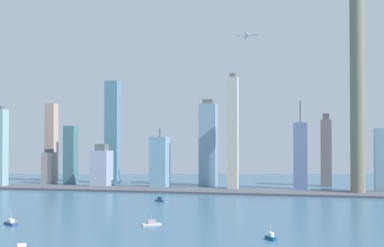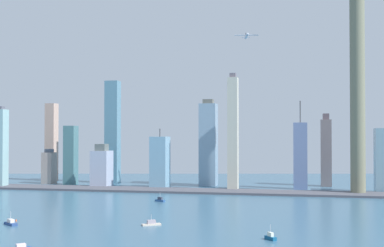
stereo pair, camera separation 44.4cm
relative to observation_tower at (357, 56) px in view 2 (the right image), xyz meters
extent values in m
cube|color=#4A4C55|center=(-244.71, -12.51, -167.39)|extent=(710.31, 50.92, 2.66)
cylinder|color=slate|center=(0.00, 0.00, -36.46)|extent=(17.90, 17.90, 264.51)
cube|color=#82A1BA|center=(-198.76, 75.91, -110.26)|extent=(23.93, 23.45, 116.92)
cube|color=#5F5E58|center=(-198.76, 75.91, -48.70)|extent=(14.36, 14.07, 6.20)
cube|color=#677BA9|center=(-69.17, 51.24, -124.37)|extent=(18.18, 15.09, 88.69)
cylinder|color=#4C4C51|center=(-69.17, 51.24, -65.44)|extent=(1.60, 1.60, 29.17)
cube|color=#A6958D|center=(-435.48, 54.69, -145.61)|extent=(16.19, 18.67, 46.22)
cube|color=#51596A|center=(-435.48, 54.69, -119.95)|extent=(9.72, 11.20, 5.08)
cube|color=#46747A|center=(-396.86, 45.91, -125.94)|extent=(16.49, 17.06, 85.56)
cube|color=#77A7C3|center=(-255.48, 21.87, -133.75)|extent=(22.43, 26.70, 69.93)
cylinder|color=#4C4C51|center=(-255.48, 21.87, -93.34)|extent=(1.60, 1.60, 10.89)
cube|color=tan|center=(-454.34, 99.07, -107.85)|extent=(15.36, 16.83, 121.74)
cube|color=#545462|center=(-475.34, -13.39, -59.34)|extent=(11.81, 9.28, 4.08)
cube|color=#A8B3CC|center=(-338.33, 19.50, -143.54)|extent=(24.20, 26.95, 50.35)
cube|color=#586260|center=(-338.33, 19.50, -113.66)|extent=(14.52, 16.17, 9.43)
cube|color=beige|center=(-154.61, 14.01, -95.26)|extent=(12.99, 15.36, 146.91)
cube|color=slate|center=(-154.61, 14.01, -18.90)|extent=(7.80, 9.22, 5.82)
cube|color=slate|center=(-34.44, 100.29, -121.82)|extent=(14.64, 18.37, 93.80)
cube|color=#5B4D55|center=(-34.44, 100.29, -70.66)|extent=(8.78, 11.02, 8.51)
cube|color=#56879D|center=(-346.98, 84.14, -91.97)|extent=(20.07, 17.23, 153.49)
cube|color=beige|center=(-181.50, -266.32, -168.05)|extent=(15.26, 12.35, 1.34)
cube|color=#A195A0|center=(-181.50, -266.32, -165.89)|extent=(7.38, 6.43, 2.97)
cylinder|color=silver|center=(-181.50, -266.32, -162.07)|extent=(0.24, 0.24, 4.66)
cube|color=silver|center=(-233.43, -375.26, -165.34)|extent=(6.26, 6.34, 2.57)
cube|color=#125480|center=(-84.24, -305.60, -167.54)|extent=(8.96, 9.69, 2.36)
cube|color=silver|center=(-84.24, -305.60, -164.95)|extent=(4.58, 4.81, 2.82)
cylinder|color=silver|center=(-84.24, -305.60, -160.77)|extent=(0.24, 0.24, 5.53)
cube|color=navy|center=(-292.27, -288.73, -167.71)|extent=(15.03, 12.43, 2.02)
cube|color=silver|center=(-292.27, -288.73, -165.33)|extent=(7.34, 6.53, 2.73)
cylinder|color=silver|center=(-292.27, -288.73, -160.89)|extent=(0.24, 0.24, 6.15)
cube|color=#2A528B|center=(-216.15, -117.20, -167.75)|extent=(12.44, 8.39, 1.93)
cube|color=#33394C|center=(-216.15, -117.20, -165.29)|extent=(5.86, 4.47, 2.99)
cylinder|color=silver|center=(-216.15, -117.20, -161.11)|extent=(0.24, 0.24, 5.38)
cone|color=#E54C19|center=(-298.50, -270.00, -167.77)|extent=(1.44, 1.44, 1.89)
cylinder|color=silver|center=(-139.20, 35.40, 35.94)|extent=(8.81, 29.17, 3.04)
sphere|color=silver|center=(-136.28, 21.12, 35.94)|extent=(3.04, 3.04, 3.04)
cube|color=silver|center=(-139.20, 35.40, 37.31)|extent=(32.02, 9.86, 0.50)
cube|color=silver|center=(-141.65, 47.40, 36.40)|extent=(11.46, 4.67, 0.40)
cube|color=#2D333D|center=(-141.65, 47.40, 39.96)|extent=(0.99, 2.53, 5.00)
camera|label=1|loc=(-58.55, -680.06, -96.34)|focal=50.28mm
camera|label=2|loc=(-58.11, -679.96, -96.34)|focal=50.28mm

